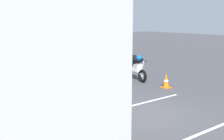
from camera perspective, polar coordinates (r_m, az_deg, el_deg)
ground_plane at (r=8.76m, az=6.15°, el=-9.15°), size 80.00×80.00×0.00m
spectator_far_left at (r=6.99m, az=-3.63°, el=-5.03°), size 0.58×0.37×1.77m
spectator_left at (r=7.92m, az=-7.77°, el=-3.56°), size 0.57×0.39×1.73m
spectator_centre at (r=9.05m, az=-10.13°, el=-1.88°), size 0.58×0.36×1.72m
spectator_right at (r=9.88m, az=-15.09°, el=-1.07°), size 0.57×0.32×1.72m
parked_motorcycle_silver at (r=8.44m, az=-13.69°, el=-6.72°), size 2.05×0.58×0.99m
stunt_motorcycle at (r=13.63m, az=4.48°, el=0.59°), size 2.05×0.64×1.23m
traffic_cone at (r=12.27m, az=10.82°, el=-2.12°), size 0.34×0.34×0.63m
bay_line_a at (r=8.03m, az=18.67°, el=-11.49°), size 0.14×3.96×0.01m
bay_line_b at (r=9.78m, az=4.69°, el=-7.01°), size 0.14×4.33×0.01m
bay_line_c at (r=11.95m, az=-4.49°, el=-3.78°), size 0.14×3.99×0.01m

